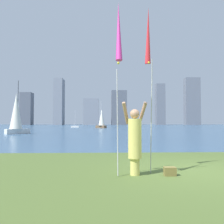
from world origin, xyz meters
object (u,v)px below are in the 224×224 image
object	(u,v)px
person	(135,139)
sailboat_4	(102,119)
bag	(170,171)
sailboat_3	(75,126)
kite_flag_left	(119,35)
kite_flag_right	(148,39)
sailboat_5	(16,114)

from	to	relation	value
person	sailboat_4	xyz separation A→B (m)	(-1.02, 47.25, 1.09)
bag	sailboat_3	bearing A→B (deg)	98.93
kite_flag_left	kite_flag_right	distance (m)	1.27
kite_flag_left	sailboat_4	distance (m)	47.74
sailboat_3	sailboat_5	world-z (taller)	sailboat_5
bag	sailboat_3	world-z (taller)	sailboat_3
kite_flag_right	sailboat_4	xyz separation A→B (m)	(-1.47, 46.83, -1.66)
person	kite_flag_right	size ratio (longest dim) A/B	0.41
kite_flag_left	sailboat_5	distance (m)	24.24
kite_flag_right	sailboat_5	distance (m)	23.85
person	bag	bearing A→B (deg)	4.20
person	sailboat_3	bearing A→B (deg)	108.80
sailboat_3	sailboat_5	size ratio (longest dim) A/B	0.70
sailboat_4	sailboat_5	bearing A→B (deg)	-110.28
kite_flag_right	sailboat_3	distance (m)	52.71
kite_flag_left	sailboat_3	xyz separation A→B (m)	(-6.94, 52.89, -3.20)
kite_flag_left	kite_flag_right	bearing A→B (deg)	44.69
person	kite_flag_left	bearing A→B (deg)	-123.20
sailboat_3	kite_flag_right	bearing A→B (deg)	-81.45
kite_flag_left	sailboat_5	xyz separation A→B (m)	(-10.07, 22.02, -1.20)
sailboat_4	sailboat_5	xyz separation A→B (m)	(-9.50, -25.70, 0.26)
sailboat_4	person	bearing A→B (deg)	-88.76
bag	sailboat_5	distance (m)	24.57
person	sailboat_5	bearing A→B (deg)	126.79
kite_flag_left	sailboat_3	distance (m)	53.44
kite_flag_right	bag	distance (m)	3.63
kite_flag_left	sailboat_4	xyz separation A→B (m)	(-0.58, 47.71, -1.45)
bag	sailboat_4	bearing A→B (deg)	92.30
kite_flag_left	sailboat_4	world-z (taller)	sailboat_4
kite_flag_right	sailboat_3	world-z (taller)	kite_flag_right
bag	kite_flag_left	bearing A→B (deg)	-164.81
person	kite_flag_left	distance (m)	2.62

